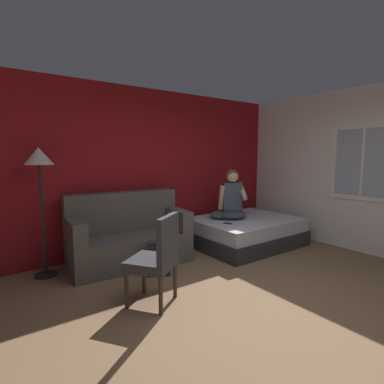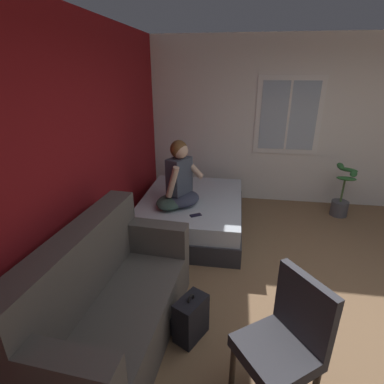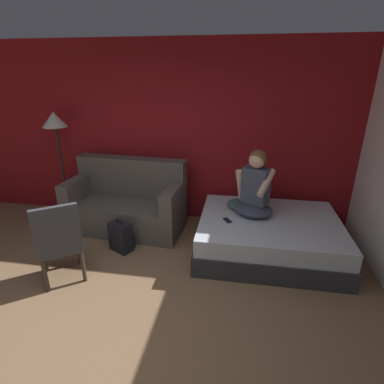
# 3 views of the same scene
# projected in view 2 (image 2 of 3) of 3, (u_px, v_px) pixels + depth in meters

# --- Properties ---
(ground_plane) EXTENTS (40.00, 40.00, 0.00)m
(ground_plane) POSITION_uv_depth(u_px,v_px,m) (358.00, 327.00, 2.74)
(ground_plane) COLOR brown
(wall_back_accent) EXTENTS (10.70, 0.16, 2.70)m
(wall_back_accent) POSITION_uv_depth(u_px,v_px,m) (57.00, 173.00, 2.60)
(wall_back_accent) COLOR maroon
(wall_back_accent) RESTS_ON ground
(wall_side_with_window) EXTENTS (0.19, 6.70, 2.70)m
(wall_side_with_window) POSITION_uv_depth(u_px,v_px,m) (311.00, 124.00, 4.90)
(wall_side_with_window) COLOR silver
(wall_side_with_window) RESTS_ON ground
(bed) EXTENTS (1.83, 1.45, 0.48)m
(bed) POSITION_uv_depth(u_px,v_px,m) (192.00, 213.00, 4.37)
(bed) COLOR #2D2D33
(bed) RESTS_ON ground
(couch) EXTENTS (1.76, 0.94, 1.04)m
(couch) POSITION_uv_depth(u_px,v_px,m) (109.00, 304.00, 2.47)
(couch) COLOR #514C47
(couch) RESTS_ON ground
(side_chair) EXTENTS (0.64, 0.64, 0.98)m
(side_chair) POSITION_uv_depth(u_px,v_px,m) (285.00, 339.00, 1.98)
(side_chair) COLOR #382D23
(side_chair) RESTS_ON ground
(person_seated) EXTENTS (0.67, 0.63, 0.88)m
(person_seated) POSITION_uv_depth(u_px,v_px,m) (180.00, 179.00, 3.96)
(person_seated) COLOR #383D51
(person_seated) RESTS_ON bed
(backpack) EXTENTS (0.35, 0.33, 0.46)m
(backpack) POSITION_uv_depth(u_px,v_px,m) (190.00, 319.00, 2.58)
(backpack) COLOR black
(backpack) RESTS_ON ground
(throw_pillow) EXTENTS (0.53, 0.43, 0.14)m
(throw_pillow) POSITION_uv_depth(u_px,v_px,m) (171.00, 202.00, 3.98)
(throw_pillow) COLOR #385147
(throw_pillow) RESTS_ON bed
(cell_phone) EXTENTS (0.13, 0.16, 0.01)m
(cell_phone) POSITION_uv_depth(u_px,v_px,m) (196.00, 215.00, 3.76)
(cell_phone) COLOR black
(cell_phone) RESTS_ON bed
(potted_plant) EXTENTS (0.39, 0.37, 0.85)m
(potted_plant) POSITION_uv_depth(u_px,v_px,m) (341.00, 198.00, 4.72)
(potted_plant) COLOR #4C4C51
(potted_plant) RESTS_ON ground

